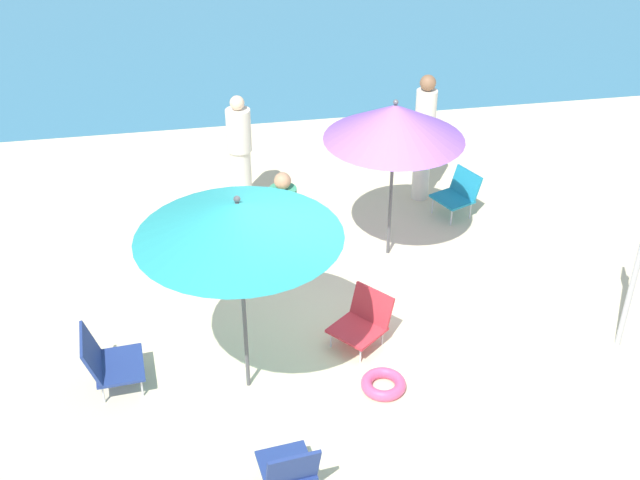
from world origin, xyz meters
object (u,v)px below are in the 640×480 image
(beach_chair_a, at_px, (107,360))
(person_c, at_px, (240,153))
(beach_chair_b, at_px, (289,467))
(beach_chair_d, at_px, (458,192))
(swim_ring, at_px, (383,384))
(beach_chair_c, at_px, (363,320))
(umbrella_teal, at_px, (238,220))
(person_b, at_px, (286,206))
(umbrella_purple, at_px, (395,122))
(person_a, at_px, (424,137))

(beach_chair_a, relative_size, person_c, 0.41)
(beach_chair_b, relative_size, beach_chair_d, 0.98)
(person_c, bearing_deg, swim_ring, 41.92)
(beach_chair_c, xyz_separation_m, person_c, (-0.97, 3.10, 0.51))
(umbrella_teal, distance_m, person_b, 3.20)
(beach_chair_c, xyz_separation_m, swim_ring, (0.04, -0.75, -0.22))
(beach_chair_c, xyz_separation_m, beach_chair_d, (1.81, 2.36, 0.05))
(beach_chair_a, bearing_deg, umbrella_purple, 24.84)
(beach_chair_b, xyz_separation_m, person_a, (2.50, 4.73, 0.61))
(beach_chair_d, bearing_deg, person_a, -78.68)
(beach_chair_d, bearing_deg, beach_chair_b, 32.84)
(beach_chair_b, relative_size, swim_ring, 1.40)
(person_c, bearing_deg, person_b, 57.52)
(umbrella_teal, relative_size, beach_chair_c, 2.91)
(swim_ring, bearing_deg, beach_chair_d, 60.29)
(beach_chair_b, relative_size, person_c, 0.39)
(beach_chair_b, distance_m, beach_chair_c, 2.12)
(umbrella_purple, height_order, beach_chair_b, umbrella_purple)
(umbrella_purple, bearing_deg, person_a, 58.83)
(person_b, xyz_separation_m, person_c, (-0.49, 0.83, 0.37))
(person_a, bearing_deg, umbrella_teal, 115.51)
(beach_chair_a, distance_m, person_a, 5.15)
(beach_chair_d, distance_m, person_a, 0.86)
(person_a, bearing_deg, umbrella_purple, 123.35)
(beach_chair_d, height_order, swim_ring, beach_chair_d)
(person_b, distance_m, swim_ring, 3.08)
(beach_chair_a, relative_size, person_a, 0.36)
(umbrella_teal, distance_m, person_c, 3.74)
(beach_chair_a, xyz_separation_m, beach_chair_b, (1.54, -1.61, -0.03))
(beach_chair_d, bearing_deg, person_c, -37.75)
(beach_chair_b, xyz_separation_m, person_c, (0.08, 4.94, 0.49))
(person_b, bearing_deg, umbrella_purple, 3.30)
(person_b, height_order, swim_ring, person_b)
(beach_chair_d, relative_size, person_b, 0.74)
(swim_ring, bearing_deg, beach_chair_b, -134.72)
(beach_chair_a, bearing_deg, beach_chair_b, -50.71)
(beach_chair_c, height_order, person_b, person_b)
(umbrella_teal, height_order, beach_chair_d, umbrella_teal)
(umbrella_teal, xyz_separation_m, person_b, (0.78, 2.72, -1.48))
(beach_chair_c, xyz_separation_m, person_a, (1.46, 2.89, 0.63))
(umbrella_teal, bearing_deg, person_a, 50.99)
(person_c, bearing_deg, beach_chair_b, 26.36)
(umbrella_teal, bearing_deg, beach_chair_d, 42.62)
(umbrella_teal, bearing_deg, umbrella_purple, 46.86)
(umbrella_teal, distance_m, beach_chair_b, 2.12)
(umbrella_purple, distance_m, beach_chair_a, 4.02)
(person_b, bearing_deg, person_a, 50.68)
(person_a, distance_m, swim_ring, 4.00)
(beach_chair_b, distance_m, person_a, 5.39)
(umbrella_purple, height_order, person_c, umbrella_purple)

